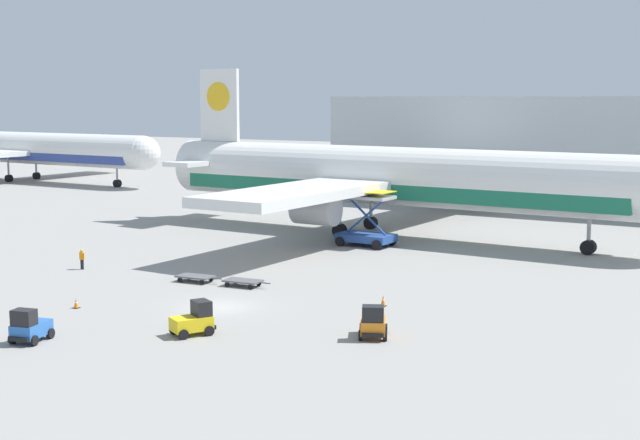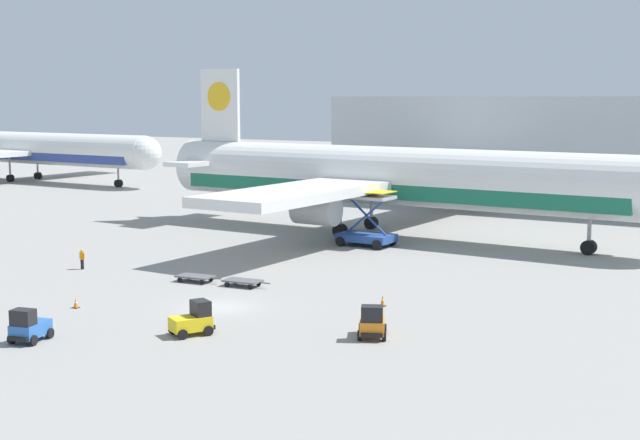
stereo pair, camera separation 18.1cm
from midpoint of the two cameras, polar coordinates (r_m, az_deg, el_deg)
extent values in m
plane|color=gray|center=(59.91, -6.51, -5.57)|extent=(400.00, 400.00, 0.00)
cylinder|color=white|center=(89.25, 4.57, 2.84)|extent=(52.20, 7.99, 5.80)
cube|color=#196B4C|center=(89.38, 4.56, 2.00)|extent=(48.04, 7.70, 1.45)
cone|color=white|center=(103.92, -8.23, 3.48)|extent=(6.61, 5.77, 5.51)
cube|color=white|center=(100.98, -6.50, 7.31)|extent=(5.21, 0.66, 8.00)
cylinder|color=yellow|center=(100.97, -6.51, 7.85)|extent=(3.22, 0.68, 3.20)
cube|color=white|center=(101.88, -6.90, 3.75)|extent=(4.15, 13.14, 0.50)
cube|color=white|center=(90.56, 3.11, 2.46)|extent=(10.02, 48.30, 0.90)
cylinder|color=#9EA0A5|center=(82.16, -0.35, 0.66)|extent=(4.31, 2.97, 2.80)
cylinder|color=#9EA0A5|center=(99.60, 5.94, 1.88)|extent=(4.31, 2.97, 2.80)
cylinder|color=#9EA0A5|center=(82.35, 16.79, -0.31)|extent=(0.36, 0.36, 4.00)
cylinder|color=black|center=(82.65, 16.73, -1.68)|extent=(1.34, 0.95, 1.30)
cylinder|color=#9EA0A5|center=(88.89, 1.21, 0.60)|extent=(0.36, 0.36, 4.00)
cylinder|color=black|center=(89.16, 1.20, -0.67)|extent=(1.34, 0.95, 1.30)
cylinder|color=#9EA0A5|center=(94.38, 3.22, 1.02)|extent=(0.36, 0.36, 4.00)
cylinder|color=black|center=(94.64, 3.21, -0.19)|extent=(1.34, 0.95, 1.30)
cylinder|color=white|center=(155.05, -17.69, 4.39)|extent=(47.20, 6.46, 5.25)
cube|color=#2D428E|center=(155.12, -17.67, 3.96)|extent=(43.43, 6.26, 1.31)
sphere|color=white|center=(138.15, -11.26, 4.23)|extent=(5.15, 5.15, 5.15)
cube|color=white|center=(156.87, -18.25, 4.16)|extent=(8.36, 43.63, 0.81)
cylinder|color=#9EA0A5|center=(163.02, -15.78, 3.81)|extent=(3.87, 2.63, 2.53)
cylinder|color=#9EA0A5|center=(142.25, -12.90, 3.02)|extent=(0.33, 0.33, 3.62)
cylinder|color=black|center=(142.41, -12.88, 2.30)|extent=(1.20, 0.84, 1.18)
cylinder|color=#9EA0A5|center=(156.27, -19.35, 3.19)|extent=(0.33, 0.33, 3.62)
cylinder|color=black|center=(156.41, -19.32, 2.53)|extent=(1.20, 0.84, 1.18)
cylinder|color=#9EA0A5|center=(159.98, -17.75, 3.36)|extent=(0.33, 0.33, 3.62)
cylinder|color=black|center=(160.12, -17.72, 2.72)|extent=(1.20, 0.84, 1.18)
cube|color=#284C99|center=(83.89, 2.90, -1.11)|extent=(5.32, 3.22, 0.70)
cube|color=#B2B2B7|center=(83.38, 2.92, 1.48)|extent=(5.06, 3.06, 0.30)
cube|color=yellow|center=(83.33, 2.92, 1.85)|extent=(5.06, 3.06, 0.08)
cube|color=#284C99|center=(83.59, 2.91, 0.30)|extent=(4.27, 0.34, 3.59)
cube|color=#284C99|center=(83.59, 2.91, 0.30)|extent=(4.27, 0.34, 3.59)
cylinder|color=black|center=(84.32, 4.56, -1.32)|extent=(0.91, 0.40, 0.90)
cylinder|color=black|center=(81.72, 3.57, -1.61)|extent=(0.91, 0.40, 0.90)
cylinder|color=black|center=(86.19, 2.27, -1.11)|extent=(0.91, 0.40, 0.90)
cylinder|color=black|center=(83.64, 1.23, -1.38)|extent=(0.91, 0.40, 0.90)
cube|color=#2D66B7|center=(53.91, -18.08, -6.66)|extent=(1.89, 2.56, 0.80)
cube|color=black|center=(53.19, -18.52, -5.93)|extent=(1.41, 1.16, 0.90)
cube|color=black|center=(53.01, -18.83, -7.25)|extent=(1.26, 0.45, 0.24)
cylinder|color=black|center=(52.98, -17.93, -7.36)|extent=(0.37, 0.64, 0.60)
cylinder|color=black|center=(53.77, -19.17, -7.19)|extent=(0.37, 0.64, 0.60)
cylinder|color=black|center=(54.27, -16.96, -6.96)|extent=(0.37, 0.64, 0.60)
cylinder|color=black|center=(55.04, -18.19, -6.80)|extent=(0.37, 0.64, 0.60)
cube|color=orange|center=(52.27, 3.33, -6.73)|extent=(2.24, 2.68, 0.80)
cube|color=black|center=(51.43, 3.31, -6.00)|extent=(1.50, 1.34, 0.90)
cube|color=black|center=(51.15, 3.28, -7.38)|extent=(1.21, 0.68, 0.24)
cylinder|color=black|center=(51.58, 4.08, -7.40)|extent=(0.47, 0.65, 0.60)
cylinder|color=black|center=(51.61, 2.51, -7.38)|extent=(0.47, 0.65, 0.60)
cylinder|color=black|center=(53.13, 4.11, -6.94)|extent=(0.47, 0.65, 0.60)
cylinder|color=black|center=(53.17, 2.59, -6.92)|extent=(0.47, 0.65, 0.60)
cube|color=yellow|center=(53.12, -8.33, -6.56)|extent=(2.34, 2.69, 0.80)
cube|color=black|center=(53.16, -7.70, -5.60)|extent=(1.52, 1.39, 0.90)
cube|color=black|center=(53.66, -7.10, -6.70)|extent=(1.18, 0.75, 0.24)
cylinder|color=black|center=(54.15, -7.82, -6.71)|extent=(0.50, 0.64, 0.60)
cylinder|color=black|center=(52.91, -7.21, -7.05)|extent=(0.50, 0.64, 0.60)
cylinder|color=black|center=(53.56, -9.41, -6.91)|extent=(0.50, 0.64, 0.60)
cylinder|color=black|center=(52.30, -8.84, -7.26)|extent=(0.50, 0.64, 0.60)
cube|color=#56565B|center=(68.17, -8.06, -3.59)|extent=(2.91, 1.72, 0.12)
cube|color=#56565B|center=(67.18, -6.73, -3.74)|extent=(0.90, 0.15, 0.08)
cylinder|color=black|center=(68.21, -7.07, -3.77)|extent=(0.37, 0.17, 0.36)
cylinder|color=black|center=(67.16, -7.65, -3.97)|extent=(0.37, 0.17, 0.36)
cylinder|color=black|center=(69.27, -8.44, -3.62)|extent=(0.37, 0.17, 0.36)
cylinder|color=black|center=(68.23, -9.04, -3.81)|extent=(0.37, 0.17, 0.36)
cube|color=#56565B|center=(66.15, -5.03, -3.90)|extent=(2.91, 1.72, 0.12)
cube|color=#56565B|center=(65.25, -3.63, -4.05)|extent=(0.90, 0.15, 0.08)
cylinder|color=black|center=(66.26, -4.02, -4.08)|extent=(0.37, 0.17, 0.36)
cylinder|color=black|center=(65.18, -4.57, -4.28)|extent=(0.37, 0.17, 0.36)
cylinder|color=black|center=(67.23, -5.48, -3.92)|extent=(0.37, 0.17, 0.36)
cylinder|color=black|center=(66.16, -6.05, -4.12)|extent=(0.37, 0.17, 0.36)
cylinder|color=black|center=(74.87, -15.00, -2.77)|extent=(0.14, 0.14, 0.80)
cylinder|color=black|center=(75.02, -15.10, -2.76)|extent=(0.14, 0.14, 0.80)
cube|color=orange|center=(74.82, -15.07, -2.24)|extent=(0.38, 0.25, 0.60)
cylinder|color=orange|center=(74.63, -14.95, -2.23)|extent=(0.09, 0.09, 0.54)
cylinder|color=orange|center=(75.00, -15.19, -2.19)|extent=(0.09, 0.09, 0.54)
sphere|color=tan|center=(74.75, -15.08, -1.93)|extent=(0.22, 0.22, 0.22)
sphere|color=yellow|center=(74.74, -15.08, -1.88)|extent=(0.21, 0.21, 0.21)
cube|color=black|center=(61.47, -15.41, -5.44)|extent=(0.40, 0.40, 0.04)
cone|color=orange|center=(61.40, -15.42, -5.14)|extent=(0.32, 0.32, 0.62)
cylinder|color=white|center=(61.39, -15.43, -5.11)|extent=(0.19, 0.19, 0.09)
cube|color=black|center=(59.96, 3.97, -5.50)|extent=(0.40, 0.40, 0.04)
cone|color=orange|center=(59.88, 3.98, -5.15)|extent=(0.32, 0.32, 0.73)
cylinder|color=white|center=(59.87, 3.98, -5.11)|extent=(0.19, 0.19, 0.10)
camera|label=1|loc=(0.09, -90.07, -0.01)|focal=50.00mm
camera|label=2|loc=(0.09, 89.93, 0.01)|focal=50.00mm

